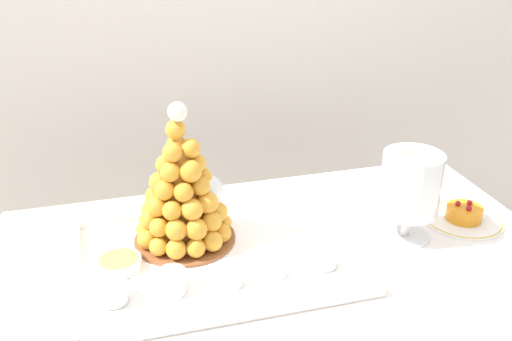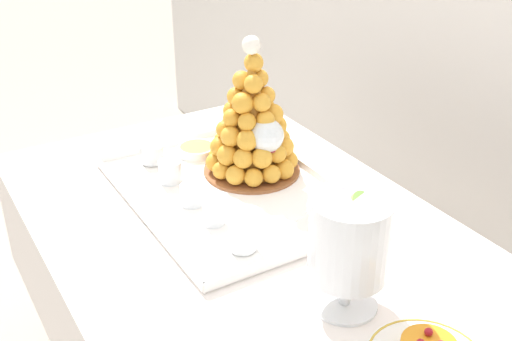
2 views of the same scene
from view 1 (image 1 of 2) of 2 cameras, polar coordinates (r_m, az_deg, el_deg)
The scene contains 12 objects.
buffet_table at distance 1.40m, azimuth 2.68°, elevation -12.43°, with size 1.29×0.82×0.75m.
serving_tray at distance 1.33m, azimuth -3.76°, elevation -8.67°, with size 0.61×0.44×0.02m.
croquembouche at distance 1.34m, azimuth -7.22°, elevation -2.09°, with size 0.24×0.24×0.34m.
dessert_cup_left at distance 1.22m, azimuth -13.85°, elevation -11.46°, with size 0.06×0.06×0.05m.
dessert_cup_mid_left at distance 1.22m, azimuth -8.17°, elevation -10.79°, with size 0.06×0.06×0.05m.
dessert_cup_centre at distance 1.24m, azimuth -2.45°, elevation -10.15°, with size 0.05×0.05×0.05m.
dessert_cup_mid_right at distance 1.26m, azimuth 1.92°, elevation -9.32°, with size 0.05×0.05×0.05m.
dessert_cup_right at distance 1.30m, azimuth 6.73°, elevation -8.39°, with size 0.05×0.05×0.05m.
creme_brulee_ramekin at distance 1.32m, azimuth -13.22°, elevation -8.77°, with size 0.10×0.10×0.02m.
macaron_goblet at distance 1.40m, azimuth 14.91°, elevation -1.34°, with size 0.14×0.14×0.23m.
fruit_tart_plate at distance 1.57m, azimuth 19.63°, elevation -4.27°, with size 0.20×0.20×0.05m.
wine_glass at distance 1.36m, azimuth -4.87°, elevation -2.30°, with size 0.08×0.08×0.17m.
Camera 1 is at (-0.36, -1.05, 1.49)m, focal length 40.90 mm.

